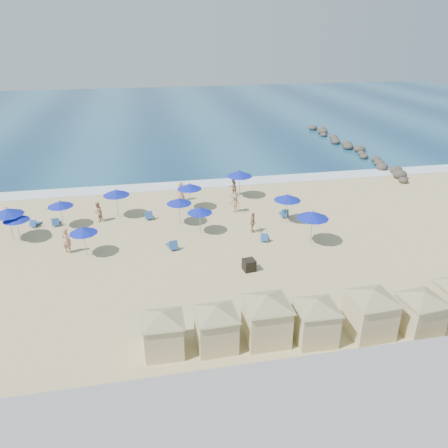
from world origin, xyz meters
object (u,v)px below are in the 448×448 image
(rock_jetty, at_px, (352,148))
(beachgoer_1, at_px, (98,212))
(cabana_1, at_px, (216,321))
(umbrella_4, at_px, (116,192))
(cabana_5, at_px, (421,306))
(umbrella_5, at_px, (179,201))
(umbrella_7, at_px, (189,186))
(umbrella_8, at_px, (240,174))
(umbrella_10, at_px, (313,215))
(umbrella_1, at_px, (7,212))
(umbrella_3, at_px, (83,230))
(beachgoer_4, at_px, (181,192))
(umbrella_0, at_px, (16,218))
(cabana_4, at_px, (371,306))
(cabana_0, at_px, (163,327))
(umbrella_2, at_px, (60,204))
(cabana_2, at_px, (267,312))
(beachgoer_2, at_px, (253,222))
(umbrella_6, at_px, (200,210))
(beachgoer_5, at_px, (233,186))
(trash_bin, at_px, (249,265))
(cabana_3, at_px, (316,314))
(beachgoer_3, at_px, (235,203))
(beachgoer_0, at_px, (67,241))
(umbrella_9, at_px, (287,197))

(rock_jetty, distance_m, beachgoer_1, 35.22)
(cabana_1, bearing_deg, umbrella_4, 106.39)
(cabana_5, height_order, umbrella_5, cabana_5)
(umbrella_5, height_order, umbrella_7, umbrella_7)
(umbrella_8, xyz_separation_m, umbrella_10, (3.01, -10.47, -0.01))
(rock_jetty, bearing_deg, umbrella_1, -152.63)
(umbrella_3, height_order, beachgoer_4, umbrella_3)
(umbrella_0, bearing_deg, cabana_1, -49.50)
(cabana_4, bearing_deg, cabana_0, 176.70)
(umbrella_2, bearing_deg, cabana_0, -67.12)
(cabana_2, relative_size, umbrella_10, 1.73)
(beachgoer_4, bearing_deg, beachgoer_2, 124.82)
(rock_jetty, height_order, umbrella_6, umbrella_6)
(umbrella_4, xyz_separation_m, beachgoer_5, (10.63, 3.31, -1.34))
(trash_bin, relative_size, umbrella_7, 0.31)
(cabana_3, relative_size, beachgoer_4, 2.37)
(umbrella_1, xyz_separation_m, umbrella_2, (3.45, 1.67, -0.30))
(trash_bin, height_order, beachgoer_4, beachgoer_4)
(umbrella_8, relative_size, umbrella_10, 1.00)
(cabana_0, bearing_deg, beachgoer_3, 66.54)
(umbrella_2, bearing_deg, umbrella_4, 16.05)
(cabana_4, relative_size, umbrella_1, 1.74)
(trash_bin, xyz_separation_m, cabana_1, (-3.47, -6.97, 1.12))
(cabana_4, relative_size, umbrella_6, 2.08)
(beachgoer_3, bearing_deg, beachgoer_0, -103.91)
(rock_jetty, distance_m, cabana_5, 37.41)
(umbrella_3, height_order, umbrella_7, umbrella_7)
(cabana_0, relative_size, umbrella_6, 1.83)
(cabana_3, height_order, beachgoer_3, cabana_3)
(beachgoer_2, bearing_deg, umbrella_5, 77.06)
(rock_jetty, xyz_separation_m, cabana_0, (-26.67, -33.92, 1.10))
(umbrella_6, bearing_deg, beachgoer_1, 153.96)
(beachgoer_5, bearing_deg, cabana_3, 56.68)
(cabana_3, distance_m, umbrella_2, 22.38)
(cabana_0, relative_size, beachgoer_0, 2.19)
(umbrella_9, xyz_separation_m, beachgoer_1, (-15.18, 3.17, -1.36))
(cabana_5, xyz_separation_m, umbrella_2, (-20.18, 17.39, 0.48))
(cabana_0, distance_m, umbrella_0, 17.37)
(umbrella_1, relative_size, beachgoer_3, 1.56)
(cabana_1, distance_m, beachgoer_3, 17.49)
(cabana_5, bearing_deg, trash_bin, 132.52)
(beachgoer_2, xyz_separation_m, beachgoer_3, (-0.52, 4.20, 0.04))
(umbrella_1, bearing_deg, umbrella_0, -32.54)
(umbrella_10, distance_m, beachgoer_3, 8.34)
(umbrella_4, bearing_deg, cabana_2, -66.20)
(umbrella_10, distance_m, beachgoer_0, 17.66)
(cabana_4, relative_size, beachgoer_4, 2.57)
(cabana_5, relative_size, umbrella_4, 1.67)
(umbrella_1, bearing_deg, cabana_0, -54.87)
(umbrella_2, bearing_deg, umbrella_8, 13.67)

